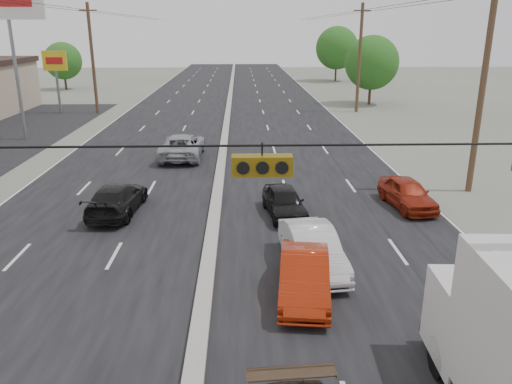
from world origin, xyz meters
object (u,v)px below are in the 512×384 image
at_px(queue_car_a, 284,202).
at_px(oncoming_far, 182,146).
at_px(utility_pole_right_b, 483,87).
at_px(pole_sign_far, 55,66).
at_px(pole_sign_billboard, 7,11).
at_px(utility_pole_left_c, 92,58).
at_px(tree_left_far, 63,61).
at_px(tree_right_far, 337,48).
at_px(oncoming_near, 117,199).
at_px(red_sedan, 304,276).
at_px(tree_right_mid, 372,63).
at_px(queue_car_e, 407,194).
at_px(queue_car_b, 312,249).
at_px(utility_pole_right_c, 360,58).

relative_size(queue_car_a, oncoming_far, 0.69).
height_order(utility_pole_right_b, oncoming_far, utility_pole_right_b).
bearing_deg(oncoming_far, pole_sign_far, -51.54).
bearing_deg(pole_sign_billboard, pole_sign_far, 97.13).
bearing_deg(utility_pole_left_c, oncoming_far, -60.60).
height_order(tree_left_far, tree_right_far, tree_right_far).
relative_size(pole_sign_far, oncoming_near, 1.33).
height_order(tree_left_far, red_sedan, tree_left_far).
bearing_deg(pole_sign_far, pole_sign_billboard, -82.87).
distance_m(tree_right_mid, oncoming_near, 38.06).
height_order(pole_sign_far, tree_right_far, tree_right_far).
xyz_separation_m(pole_sign_far, red_sedan, (19.00, -35.00, -3.74)).
distance_m(utility_pole_left_c, red_sedan, 38.53).
bearing_deg(queue_car_e, oncoming_far, 132.31).
distance_m(pole_sign_far, queue_car_b, 38.68).
xyz_separation_m(pole_sign_billboard, oncoming_near, (10.24, -15.62, -8.21)).
relative_size(tree_right_far, queue_car_e, 2.12).
relative_size(pole_sign_billboard, queue_car_e, 2.85).
xyz_separation_m(utility_pole_right_c, pole_sign_far, (-28.50, -0.00, -0.70)).
bearing_deg(utility_pole_right_b, pole_sign_far, 138.74).
bearing_deg(queue_car_a, oncoming_far, 109.94).
height_order(pole_sign_billboard, oncoming_near, pole_sign_billboard).
xyz_separation_m(tree_right_far, oncoming_near, (-20.26, -57.62, -4.30)).
relative_size(pole_sign_billboard, pole_sign_far, 1.83).
height_order(tree_right_far, oncoming_far, tree_right_far).
bearing_deg(red_sedan, tree_right_far, 85.42).
xyz_separation_m(utility_pole_left_c, queue_car_b, (16.00, -33.20, -4.40)).
bearing_deg(utility_pole_right_b, tree_right_mid, 85.24).
bearing_deg(tree_right_far, utility_pole_right_c, -96.65).
relative_size(tree_right_far, oncoming_near, 1.81).
bearing_deg(oncoming_far, tree_right_far, -109.91).
distance_m(queue_car_e, oncoming_near, 12.88).
distance_m(pole_sign_far, tree_right_far, 43.87).
xyz_separation_m(utility_pole_left_c, queue_car_e, (21.12, -27.30, -4.45)).
relative_size(utility_pole_left_c, utility_pole_right_b, 1.00).
bearing_deg(tree_left_far, oncoming_near, -69.57).
xyz_separation_m(pole_sign_far, tree_right_far, (32.00, 30.00, 0.55)).
height_order(utility_pole_left_c, queue_car_a, utility_pole_left_c).
xyz_separation_m(utility_pole_right_c, queue_car_e, (-3.88, -27.30, -4.45)).
bearing_deg(tree_left_far, queue_car_b, -64.39).
relative_size(queue_car_e, oncoming_near, 0.85).
distance_m(utility_pole_right_b, queue_car_b, 12.94).
distance_m(utility_pole_left_c, queue_car_b, 37.11).
height_order(utility_pole_right_b, pole_sign_far, utility_pole_right_b).
xyz_separation_m(pole_sign_billboard, oncoming_far, (12.03, -5.79, -8.12)).
distance_m(tree_left_far, red_sedan, 60.49).
bearing_deg(queue_car_b, tree_right_mid, 65.94).
relative_size(red_sedan, oncoming_near, 0.90).
xyz_separation_m(tree_right_mid, tree_right_far, (1.00, 25.00, 0.62)).
xyz_separation_m(utility_pole_right_b, oncoming_near, (-16.76, -2.62, -4.45)).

